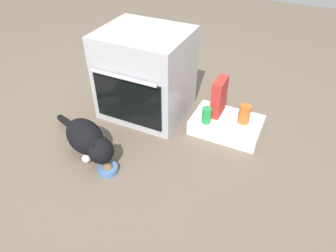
{
  "coord_description": "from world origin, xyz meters",
  "views": [
    {
      "loc": [
        0.97,
        -1.32,
        1.46
      ],
      "look_at": [
        0.31,
        0.07,
        0.25
      ],
      "focal_mm": 32.8,
      "sensor_mm": 36.0,
      "label": 1
    }
  ],
  "objects": [
    {
      "name": "soda_can",
      "position": [
        0.46,
        0.38,
        0.17
      ],
      "size": [
        0.07,
        0.07,
        0.12
      ],
      "primitive_type": "cylinder",
      "color": "green",
      "rests_on": "pantry_cabinet"
    },
    {
      "name": "food_bowl",
      "position": [
        0.03,
        -0.24,
        0.03
      ],
      "size": [
        0.13,
        0.13,
        0.07
      ],
      "color": "#4C7AB7",
      "rests_on": "ground"
    },
    {
      "name": "ground",
      "position": [
        0.0,
        0.0,
        0.0
      ],
      "size": [
        8.0,
        8.0,
        0.0
      ],
      "primitive_type": "plane",
      "color": "#6B5B4C"
    },
    {
      "name": "cereal_box",
      "position": [
        0.5,
        0.53,
        0.25
      ],
      "size": [
        0.07,
        0.18,
        0.28
      ],
      "primitive_type": "cube",
      "color": "#B72D28",
      "rests_on": "pantry_cabinet"
    },
    {
      "name": "cat",
      "position": [
        -0.18,
        -0.15,
        0.13
      ],
      "size": [
        0.68,
        0.37,
        0.24
      ],
      "rotation": [
        0.0,
        0.0,
        -0.42
      ],
      "color": "black",
      "rests_on": "ground"
    },
    {
      "name": "sauce_jar",
      "position": [
        0.7,
        0.5,
        0.18
      ],
      "size": [
        0.08,
        0.08,
        0.14
      ],
      "primitive_type": "cylinder",
      "color": "#D16023",
      "rests_on": "pantry_cabinet"
    },
    {
      "name": "pantry_cabinet",
      "position": [
        0.59,
        0.49,
        0.06
      ],
      "size": [
        0.5,
        0.33,
        0.11
      ],
      "primitive_type": "cube",
      "color": "white",
      "rests_on": "ground"
    },
    {
      "name": "oven",
      "position": [
        -0.08,
        0.48,
        0.33
      ],
      "size": [
        0.63,
        0.59,
        0.66
      ],
      "color": "#B7BABF",
      "rests_on": "ground"
    }
  ]
}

